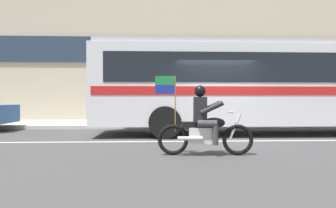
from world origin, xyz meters
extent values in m
plane|color=#3D3D3F|center=(0.00, 0.00, 0.00)|extent=(60.00, 60.00, 0.00)
cube|color=#B7B2A8|center=(0.00, 5.10, 0.07)|extent=(28.00, 3.80, 0.15)
cube|color=silver|center=(0.00, -0.60, 0.00)|extent=(26.60, 0.14, 0.01)
cube|color=#B2A893|center=(0.00, 7.40, 5.71)|extent=(28.00, 0.80, 11.41)
cube|color=#233347|center=(0.00, 6.96, 3.99)|extent=(25.76, 0.10, 1.40)
cube|color=silver|center=(2.33, 1.20, 1.73)|extent=(12.86, 2.60, 2.70)
cube|color=black|center=(2.33, 1.20, 2.28)|extent=(11.84, 2.64, 0.96)
cube|color=red|center=(2.33, 1.20, 1.53)|extent=(12.61, 2.63, 0.28)
cube|color=#ADB1BA|center=(2.33, 1.20, 3.14)|extent=(12.61, 2.47, 0.16)
cylinder|color=black|center=(-1.66, 0.02, 0.52)|extent=(1.04, 0.30, 1.04)
torus|color=black|center=(-0.12, -2.83, 0.34)|extent=(0.69, 0.13, 0.69)
torus|color=black|center=(-1.57, -2.74, 0.34)|extent=(0.69, 0.13, 0.69)
cube|color=silver|center=(-0.90, -2.78, 0.44)|extent=(0.66, 0.32, 0.36)
ellipsoid|color=black|center=(-0.65, -2.80, 0.72)|extent=(0.50, 0.31, 0.24)
cube|color=black|center=(-1.10, -2.77, 0.69)|extent=(0.58, 0.30, 0.12)
cylinder|color=silver|center=(-0.18, -2.83, 0.65)|extent=(0.28, 0.07, 0.58)
cylinder|color=silver|center=(-0.26, -2.82, 0.96)|extent=(0.08, 0.64, 0.04)
cylinder|color=silver|center=(-1.21, -2.92, 0.39)|extent=(0.55, 0.13, 0.09)
cube|color=black|center=(-0.97, -2.78, 1.02)|extent=(0.30, 0.38, 0.56)
sphere|color=black|center=(-0.97, -2.78, 1.44)|extent=(0.26, 0.26, 0.26)
cylinder|color=#38383D|center=(-0.81, -2.60, 0.72)|extent=(0.43, 0.18, 0.15)
cylinder|color=#38383D|center=(-0.63, -2.62, 0.48)|extent=(0.13, 0.13, 0.46)
cylinder|color=#38383D|center=(-0.84, -2.96, 0.72)|extent=(0.43, 0.18, 0.15)
cylinder|color=#38383D|center=(-0.66, -2.98, 0.48)|extent=(0.13, 0.13, 0.46)
cylinder|color=black|center=(-0.71, -2.59, 1.06)|extent=(0.52, 0.14, 0.32)
cylinder|color=black|center=(-0.74, -2.99, 1.06)|extent=(0.52, 0.14, 0.32)
cylinder|color=olive|center=(-1.52, -2.74, 1.15)|extent=(0.02, 0.02, 1.25)
cube|color=#197233|center=(-1.75, -2.72, 1.68)|extent=(0.44, 0.05, 0.20)
cube|color=navy|center=(-1.75, -2.72, 1.47)|extent=(0.44, 0.05, 0.20)
cylinder|color=#4C8C3F|center=(-3.66, 3.78, 0.44)|extent=(0.22, 0.22, 0.58)
sphere|color=#4C8C3F|center=(-3.66, 3.78, 0.80)|extent=(0.20, 0.20, 0.20)
cylinder|color=#4C8C3F|center=(-3.66, 3.64, 0.47)|extent=(0.09, 0.10, 0.09)
camera|label=1|loc=(-1.98, -9.32, 1.24)|focal=31.49mm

